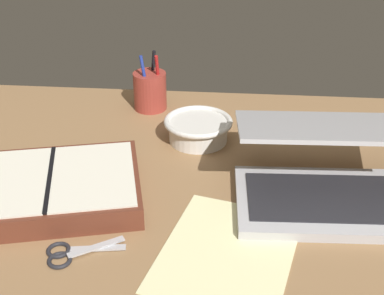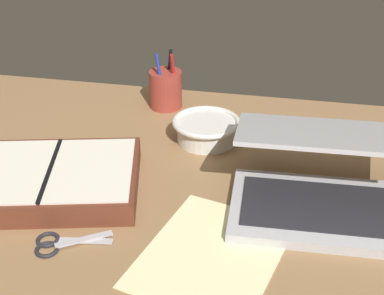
% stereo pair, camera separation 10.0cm
% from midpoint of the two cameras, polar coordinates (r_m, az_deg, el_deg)
% --- Properties ---
extents(desk_top, '(1.40, 1.00, 0.02)m').
position_cam_midpoint_polar(desk_top, '(0.98, -2.60, -6.49)').
color(desk_top, '#936D47').
rests_on(desk_top, ground).
extents(laptop, '(0.34, 0.30, 0.14)m').
position_cam_midpoint_polar(laptop, '(0.98, 11.44, -3.01)').
color(laptop, '#B7B7BC').
rests_on(laptop, desk_top).
extents(bowl, '(0.15, 0.15, 0.05)m').
position_cam_midpoint_polar(bowl, '(1.16, -1.81, 1.97)').
color(bowl, silver).
rests_on(bowl, desk_top).
extents(pen_cup, '(0.08, 0.08, 0.14)m').
position_cam_midpoint_polar(pen_cup, '(1.31, -6.70, 6.02)').
color(pen_cup, '#9E382D').
rests_on(pen_cup, desk_top).
extents(planner, '(0.37, 0.31, 0.05)m').
position_cam_midpoint_polar(planner, '(1.02, -17.55, -4.23)').
color(planner, brown).
rests_on(planner, desk_top).
extents(scissors, '(0.13, 0.08, 0.01)m').
position_cam_midpoint_polar(scissors, '(0.89, -16.30, -10.91)').
color(scissors, '#B7B7BC').
rests_on(scissors, desk_top).
extents(paper_sheet_front, '(0.26, 0.30, 0.00)m').
position_cam_midpoint_polar(paper_sheet_front, '(0.87, 0.47, -11.15)').
color(paper_sheet_front, '#F4EFB2').
rests_on(paper_sheet_front, desk_top).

